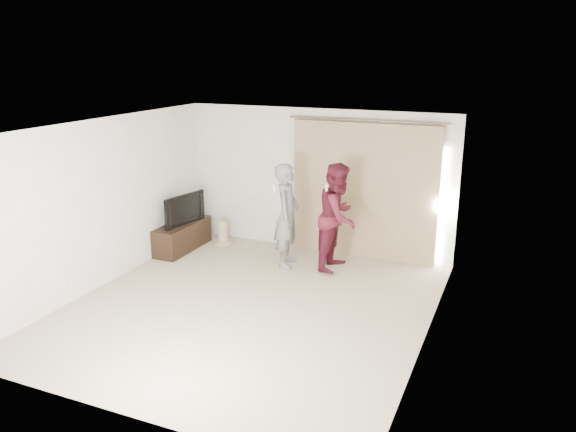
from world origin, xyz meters
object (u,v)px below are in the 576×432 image
object	(u,v)px
tv_console	(183,236)
person_man	(287,215)
tv	(181,209)
person_woman	(338,217)

from	to	relation	value
tv_console	person_man	bearing A→B (deg)	1.27
tv_console	tv	size ratio (longest dim) A/B	1.35
person_man	person_woman	xyz separation A→B (m)	(0.84, 0.20, 0.02)
tv_console	person_man	size ratio (longest dim) A/B	0.74
tv_console	person_woman	world-z (taller)	person_woman
tv_console	tv	distance (m)	0.53
tv_console	person_woman	xyz separation A→B (m)	(2.94, 0.25, 0.65)
tv	person_woman	distance (m)	2.96
person_woman	tv_console	bearing A→B (deg)	-175.14
tv_console	person_woman	bearing A→B (deg)	4.86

